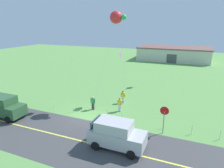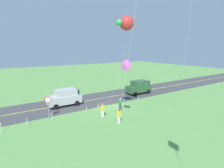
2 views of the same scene
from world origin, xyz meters
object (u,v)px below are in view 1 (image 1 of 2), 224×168
Objects in this scene: kite_red_low at (117,17)px; kite_blue_mid at (120,54)px; person_child_watcher at (123,96)px; warehouse_distant at (174,53)px; car_parked_west_near at (4,106)px; stop_sign at (164,115)px; person_adult_companion at (120,104)px; person_adult_near at (93,102)px; car_suv_foreground at (116,134)px.

kite_red_low reaches higher than kite_blue_mid.
person_child_watcher is 34.43m from warehouse_distant.
kite_blue_mid is (9.70, 8.63, 4.86)m from car_parked_west_near.
stop_sign reaches higher than person_adult_companion.
person_adult_near is (-8.17, 2.18, -0.94)m from stop_sign.
car_suv_foreground is at bearing -130.81° from stop_sign.
stop_sign reaches higher than person_adult_near.
person_child_watcher is at bearing 106.38° from car_suv_foreground.
car_parked_west_near is 2.75× the size of person_child_watcher.
person_child_watcher is (2.48, 3.16, 0.00)m from person_adult_near.
car_parked_west_near is 0.41× the size of kite_red_low.
car_suv_foreground is 0.41× the size of kite_red_low.
kite_red_low reaches higher than stop_sign.
person_adult_companion is 2.51m from person_child_watcher.
car_parked_west_near is 44.46m from warehouse_distant.
car_suv_foreground is at bearing 170.64° from person_adult_companion.
car_suv_foreground is 2.75× the size of person_adult_companion.
kite_red_low is at bearing 14.28° from person_adult_near.
stop_sign is 8.51m from person_adult_near.
kite_red_low is at bearing 141.33° from stop_sign.
car_suv_foreground is 0.67× the size of kite_blue_mid.
kite_blue_mid reaches higher than person_adult_near.
warehouse_distant is (-3.36, 39.69, -0.05)m from stop_sign.
warehouse_distant reaches higher than person_adult_companion.
stop_sign is 1.60× the size of person_child_watcher.
car_suv_foreground is 2.75× the size of person_child_watcher.
stop_sign is 1.60× the size of person_adult_near.
stop_sign is (15.90, 2.96, 0.65)m from car_parked_west_near.
car_parked_west_near is at bearing -169.44° from stop_sign.
person_child_watcher is (-5.69, 5.34, -0.94)m from stop_sign.
person_child_watcher is at bearing 39.14° from car_parked_west_near.
person_adult_near is at bearing 33.66° from car_parked_west_near.
kite_blue_mid is at bearing 137.57° from stop_sign.
person_adult_companion is 9.58m from kite_red_low.
car_suv_foreground is 4.75m from stop_sign.
person_adult_near is 37.82m from warehouse_distant.
kite_red_low is at bearing -36.08° from person_child_watcher.
stop_sign is 1.60× the size of person_adult_companion.
car_parked_west_near reaches higher than person_child_watcher.
person_adult_companion is at bearing -34.29° from person_adult_near.
person_adult_near is 0.15× the size of kite_red_low.
person_child_watcher is 9.23m from kite_red_low.
kite_red_low is at bearing -95.26° from warehouse_distant.
person_adult_near is at bearing 165.04° from stop_sign.
person_adult_near is 6.52m from kite_blue_mid.
person_adult_companion and person_child_watcher have the same top height.
person_adult_near is 0.24× the size of kite_blue_mid.
stop_sign is 0.39× the size of kite_blue_mid.
car_suv_foreground is 7.68m from person_adult_near.
person_adult_companion is at bearing -92.85° from warehouse_distant.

